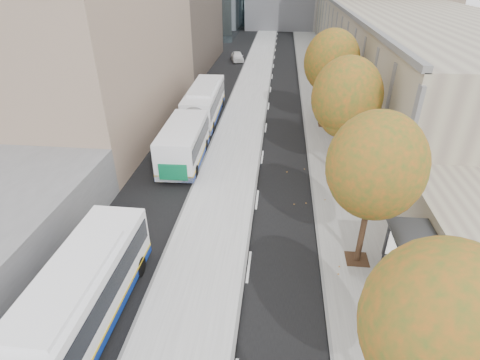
# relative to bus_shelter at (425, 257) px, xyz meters

# --- Properties ---
(bus_platform) EXTENTS (4.25, 150.00, 0.15)m
(bus_platform) POSITION_rel_bus_shelter_xyz_m (-9.56, 24.04, -2.11)
(bus_platform) COLOR #AEAEAE
(bus_platform) RESTS_ON ground
(sidewalk) EXTENTS (4.75, 150.00, 0.08)m
(sidewalk) POSITION_rel_bus_shelter_xyz_m (-1.56, 24.04, -2.15)
(sidewalk) COLOR gray
(sidewalk) RESTS_ON ground
(building_tan) EXTENTS (18.00, 92.00, 8.00)m
(building_tan) POSITION_rel_bus_shelter_xyz_m (9.81, 53.04, 1.81)
(building_tan) COLOR gray
(building_tan) RESTS_ON ground
(bus_shelter) EXTENTS (1.90, 4.40, 2.53)m
(bus_shelter) POSITION_rel_bus_shelter_xyz_m (0.00, 0.00, 0.00)
(bus_shelter) COLOR #383A3F
(bus_shelter) RESTS_ON sidewalk
(tree_b) EXTENTS (4.00, 4.00, 6.97)m
(tree_b) POSITION_rel_bus_shelter_xyz_m (-2.09, -5.96, 2.85)
(tree_b) COLOR black
(tree_b) RESTS_ON sidewalk
(tree_c) EXTENTS (4.20, 4.20, 7.28)m
(tree_c) POSITION_rel_bus_shelter_xyz_m (-2.09, 2.04, 3.06)
(tree_c) COLOR black
(tree_c) RESTS_ON sidewalk
(tree_d) EXTENTS (4.40, 4.40, 7.60)m
(tree_d) POSITION_rel_bus_shelter_xyz_m (-2.09, 11.04, 3.28)
(tree_d) COLOR black
(tree_d) RESTS_ON sidewalk
(tree_e) EXTENTS (4.60, 4.60, 7.92)m
(tree_e) POSITION_rel_bus_shelter_xyz_m (-2.09, 20.04, 3.50)
(tree_e) COLOR black
(tree_e) RESTS_ON sidewalk
(bus_far) EXTENTS (3.08, 17.72, 2.94)m
(bus_far) POSITION_rel_bus_shelter_xyz_m (-13.07, 16.80, -0.58)
(bus_far) COLOR white
(bus_far) RESTS_ON ground
(distant_car) EXTENTS (2.52, 4.38, 1.40)m
(distant_car) POSITION_rel_bus_shelter_xyz_m (-12.88, 45.59, -1.49)
(distant_car) COLOR white
(distant_car) RESTS_ON ground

